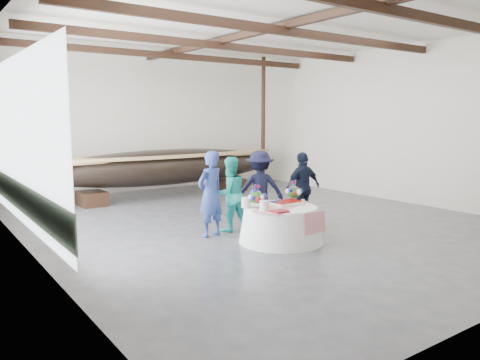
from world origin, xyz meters
TOP-DOWN VIEW (x-y plane):
  - floor at (0.00, 0.00)m, footprint 10.00×12.00m
  - wall_back at (0.00, 6.00)m, footprint 10.00×0.02m
  - wall_left at (-5.00, 0.00)m, footprint 0.02×12.00m
  - wall_right at (5.00, 0.00)m, footprint 0.02×12.00m
  - ceiling at (0.00, 0.00)m, footprint 10.00×12.00m
  - pavilion_structure at (0.00, 0.74)m, footprint 9.80×11.76m
  - open_bay at (-4.95, 1.00)m, footprint 0.03×7.00m
  - longboat_display at (-0.22, 4.22)m, footprint 7.89×1.58m
  - banquet_table at (-0.77, -1.79)m, footprint 1.67×1.67m
  - tabletop_items at (-0.80, -1.65)m, footprint 1.62×1.16m
  - guest_woman_blue at (-1.66, -0.59)m, footprint 0.73×0.57m
  - guest_woman_teal at (-1.07, -0.43)m, footprint 0.84×0.68m
  - guest_man_left at (-0.27, -0.45)m, footprint 1.28×1.08m
  - guest_man_right at (0.77, -0.75)m, footprint 0.99×0.45m

SIDE VIEW (x-z plane):
  - floor at x=0.00m, z-range -0.01..0.01m
  - banquet_table at x=-0.77m, z-range 0.00..0.72m
  - guest_woman_teal at x=-1.07m, z-range 0.00..1.62m
  - guest_man_right at x=0.77m, z-range 0.00..1.66m
  - guest_man_left at x=-0.27m, z-range 0.00..1.72m
  - tabletop_items at x=-0.80m, z-range 0.67..1.07m
  - guest_woman_blue at x=-1.66m, z-range 0.00..1.78m
  - longboat_display at x=-0.22m, z-range 0.20..1.68m
  - open_bay at x=-4.95m, z-range 0.23..3.43m
  - wall_back at x=0.00m, z-range 0.00..4.50m
  - wall_left at x=-5.00m, z-range 0.00..4.50m
  - wall_right at x=5.00m, z-range 0.00..4.50m
  - pavilion_structure at x=0.00m, z-range 1.75..6.25m
  - ceiling at x=0.00m, z-range 4.50..4.50m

